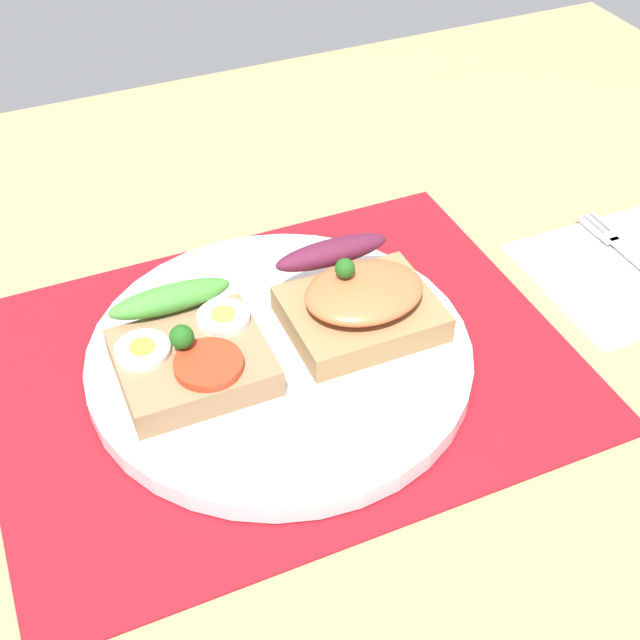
% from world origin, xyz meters
% --- Properties ---
extents(ground_plane, '(1.20, 0.90, 0.03)m').
position_xyz_m(ground_plane, '(0.00, 0.00, -0.02)').
color(ground_plane, tan).
extents(placemat, '(0.40, 0.30, 0.00)m').
position_xyz_m(placemat, '(0.00, 0.00, 0.00)').
color(placemat, maroon).
rests_on(placemat, ground_plane).
extents(plate, '(0.26, 0.26, 0.01)m').
position_xyz_m(plate, '(0.00, 0.00, 0.01)').
color(plate, white).
rests_on(plate, placemat).
extents(sandwich_egg_tomato, '(0.10, 0.10, 0.04)m').
position_xyz_m(sandwich_egg_tomato, '(-0.06, 0.01, 0.03)').
color(sandwich_egg_tomato, '#926E4B').
rests_on(sandwich_egg_tomato, plate).
extents(sandwich_salmon, '(0.10, 0.10, 0.05)m').
position_xyz_m(sandwich_salmon, '(0.06, 0.01, 0.04)').
color(sandwich_salmon, '#957248').
rests_on(sandwich_salmon, plate).
extents(napkin, '(0.15, 0.13, 0.01)m').
position_xyz_m(napkin, '(0.29, -0.01, 0.00)').
color(napkin, white).
rests_on(napkin, ground_plane).
extents(fork, '(0.02, 0.15, 0.00)m').
position_xyz_m(fork, '(0.30, -0.01, 0.01)').
color(fork, '#B7B7BC').
rests_on(fork, napkin).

